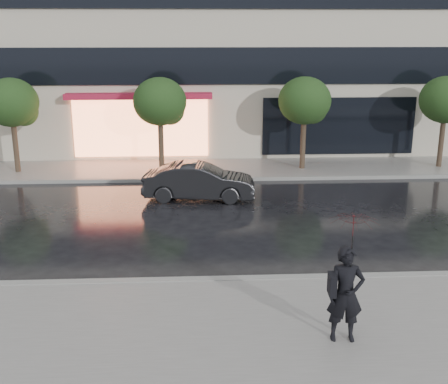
{
  "coord_description": "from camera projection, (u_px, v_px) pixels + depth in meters",
  "views": [
    {
      "loc": [
        -1.56,
        -13.23,
        5.8
      ],
      "look_at": [
        -0.77,
        2.0,
        1.4
      ],
      "focal_mm": 45.0,
      "sensor_mm": 36.0,
      "label": 1
    }
  ],
  "objects": [
    {
      "name": "tree_far_west",
      "position": [
        13.0,
        104.0,
        22.75
      ],
      "size": [
        2.2,
        2.2,
        3.99
      ],
      "color": "#33261C",
      "rests_on": "ground"
    },
    {
      "name": "tree_far_east",
      "position": [
        447.0,
        101.0,
        23.65
      ],
      "size": [
        2.2,
        2.2,
        3.99
      ],
      "color": "#33261C",
      "rests_on": "ground"
    },
    {
      "name": "sidewalk_near",
      "position": [
        276.0,
        328.0,
        11.25
      ],
      "size": [
        60.0,
        4.5,
        0.12
      ],
      "primitive_type": "cube",
      "color": "slate",
      "rests_on": "ground"
    },
    {
      "name": "pedestrian_with_umbrella",
      "position": [
        349.0,
        263.0,
        10.3
      ],
      "size": [
        0.97,
        0.98,
        2.53
      ],
      "rotation": [
        0.0,
        0.0,
        -0.06
      ],
      "color": "black",
      "rests_on": "sidewalk_near"
    },
    {
      "name": "tree_mid_east",
      "position": [
        306.0,
        102.0,
        23.35
      ],
      "size": [
        2.2,
        2.2,
        3.99
      ],
      "color": "#33261C",
      "rests_on": "ground"
    },
    {
      "name": "tree_mid_west",
      "position": [
        161.0,
        103.0,
        23.05
      ],
      "size": [
        2.2,
        2.2,
        3.99
      ],
      "color": "#33261C",
      "rests_on": "ground"
    },
    {
      "name": "curb_near",
      "position": [
        263.0,
        280.0,
        13.4
      ],
      "size": [
        60.0,
        0.25,
        0.14
      ],
      "primitive_type": "cube",
      "color": "gray",
      "rests_on": "ground"
    },
    {
      "name": "ground",
      "position": [
        258.0,
        265.0,
        14.38
      ],
      "size": [
        120.0,
        120.0,
        0.0
      ],
      "primitive_type": "plane",
      "color": "black",
      "rests_on": "ground"
    },
    {
      "name": "parked_car",
      "position": [
        199.0,
        181.0,
        19.89
      ],
      "size": [
        4.05,
        1.74,
        1.3
      ],
      "primitive_type": "imported",
      "rotation": [
        0.0,
        0.0,
        1.48
      ],
      "color": "black",
      "rests_on": "ground"
    },
    {
      "name": "sidewalk_far",
      "position": [
        232.0,
        169.0,
        24.2
      ],
      "size": [
        60.0,
        3.5,
        0.12
      ],
      "primitive_type": "cube",
      "color": "slate",
      "rests_on": "ground"
    },
    {
      "name": "curb_far",
      "position": [
        235.0,
        179.0,
        22.52
      ],
      "size": [
        60.0,
        0.25,
        0.14
      ],
      "primitive_type": "cube",
      "color": "gray",
      "rests_on": "ground"
    }
  ]
}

